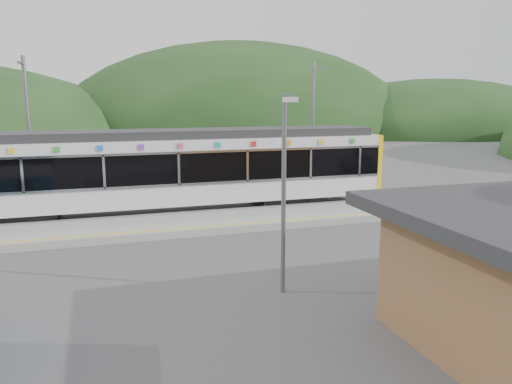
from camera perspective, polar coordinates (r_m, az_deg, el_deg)
name	(u,v)px	position (r m, az deg, el deg)	size (l,w,h in m)	color
ground	(226,248)	(17.45, -3.39, -6.45)	(120.00, 120.00, 0.00)	#4C4C4F
hills	(323,206)	(24.33, 7.72, -1.59)	(146.00, 149.00, 26.00)	#1E3D19
platform	(206,222)	(20.51, -5.68, -3.43)	(26.00, 3.20, 0.30)	#9E9E99
yellow_line	(214,226)	(19.24, -4.88, -3.89)	(26.00, 0.10, 0.01)	yellow
train	(163,168)	(22.54, -10.61, 2.68)	(20.44, 3.01, 3.74)	black
catenary_mast_west	(29,131)	(24.95, -24.53, 6.32)	(0.18, 1.80, 7.00)	slate
catenary_mast_east	(313,126)	(27.14, 6.50, 7.49)	(0.18, 1.80, 7.00)	slate
lamp_post	(285,177)	(12.77, 3.38, 1.77)	(0.38, 0.97, 5.26)	slate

